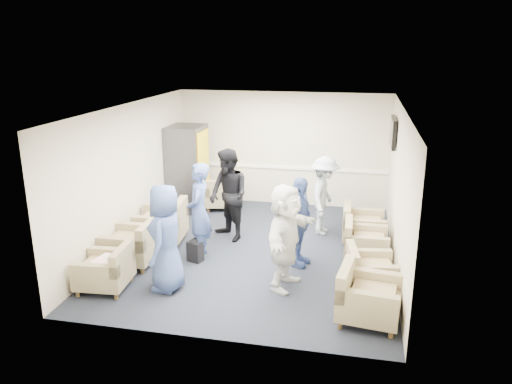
% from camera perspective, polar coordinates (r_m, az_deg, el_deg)
% --- Properties ---
extents(floor, '(6.00, 6.00, 0.00)m').
position_cam_1_polar(floor, '(9.52, 0.10, -6.72)').
color(floor, black).
rests_on(floor, ground).
extents(ceiling, '(6.00, 6.00, 0.00)m').
position_cam_1_polar(ceiling, '(8.80, 0.11, 9.63)').
color(ceiling, white).
rests_on(ceiling, back_wall).
extents(back_wall, '(5.00, 0.02, 2.70)m').
position_cam_1_polar(back_wall, '(11.94, 3.06, 4.93)').
color(back_wall, beige).
rests_on(back_wall, floor).
extents(front_wall, '(5.00, 0.02, 2.70)m').
position_cam_1_polar(front_wall, '(6.32, -5.49, -6.07)').
color(front_wall, beige).
rests_on(front_wall, floor).
extents(left_wall, '(0.02, 6.00, 2.70)m').
position_cam_1_polar(left_wall, '(9.87, -14.27, 1.90)').
color(left_wall, beige).
rests_on(left_wall, floor).
extents(right_wall, '(0.02, 6.00, 2.70)m').
position_cam_1_polar(right_wall, '(8.92, 16.04, 0.19)').
color(right_wall, beige).
rests_on(right_wall, floor).
extents(chair_rail, '(4.98, 0.04, 0.06)m').
position_cam_1_polar(chair_rail, '(12.02, 3.01, 2.81)').
color(chair_rail, white).
rests_on(chair_rail, back_wall).
extents(tv, '(0.10, 1.00, 0.58)m').
position_cam_1_polar(tv, '(10.51, 15.39, 6.60)').
color(tv, black).
rests_on(tv, right_wall).
extents(armchair_left_near, '(0.83, 0.83, 0.61)m').
position_cam_1_polar(armchair_left_near, '(8.36, -16.64, -8.65)').
color(armchair_left_near, '#90815C').
rests_on(armchair_left_near, floor).
extents(armchair_left_mid, '(0.87, 0.87, 0.69)m').
position_cam_1_polar(armchair_left_mid, '(9.12, -13.78, -5.99)').
color(armchair_left_mid, '#90815C').
rests_on(armchair_left_mid, floor).
extents(armchair_left_far, '(0.99, 0.99, 0.72)m').
position_cam_1_polar(armchair_left_far, '(9.95, -10.46, -3.72)').
color(armchair_left_far, '#90815C').
rests_on(armchair_left_far, floor).
extents(armchair_right_near, '(0.95, 0.95, 0.67)m').
position_cam_1_polar(armchair_right_near, '(7.33, 12.38, -11.80)').
color(armchair_right_near, '#90815C').
rests_on(armchair_right_near, floor).
extents(armchair_right_midnear, '(0.86, 0.86, 0.60)m').
position_cam_1_polar(armchair_right_midnear, '(8.20, 12.70, -8.91)').
color(armchair_right_midnear, '#90815C').
rests_on(armchair_right_midnear, floor).
extents(armchair_right_midfar, '(0.78, 0.78, 0.62)m').
position_cam_1_polar(armchair_right_midfar, '(9.24, 12.12, -5.79)').
color(armchair_right_midfar, '#90815C').
rests_on(armchair_right_midfar, floor).
extents(armchair_right_far, '(0.84, 0.84, 0.65)m').
position_cam_1_polar(armchair_right_far, '(10.00, 11.87, -3.93)').
color(armchair_right_far, '#90815C').
rests_on(armchair_right_far, floor).
extents(armchair_corner, '(0.99, 0.99, 0.65)m').
position_cam_1_polar(armchair_corner, '(11.80, -3.88, -0.38)').
color(armchair_corner, '#90815C').
rests_on(armchair_corner, floor).
extents(vending_machine, '(0.80, 0.93, 1.97)m').
position_cam_1_polar(vending_machine, '(11.70, -7.83, 2.73)').
color(vending_machine, '#4D4D54').
rests_on(vending_machine, floor).
extents(backpack, '(0.31, 0.26, 0.45)m').
position_cam_1_polar(backpack, '(9.07, -6.97, -6.50)').
color(backpack, black).
rests_on(backpack, floor).
extents(pillow, '(0.36, 0.45, 0.12)m').
position_cam_1_polar(pillow, '(8.29, -16.77, -7.67)').
color(pillow, white).
rests_on(pillow, armchair_left_near).
extents(person_front_left, '(0.58, 0.86, 1.72)m').
position_cam_1_polar(person_front_left, '(7.94, -10.25, -5.18)').
color(person_front_left, '#3C5391').
rests_on(person_front_left, floor).
extents(person_mid_left, '(0.52, 0.71, 1.77)m').
position_cam_1_polar(person_mid_left, '(8.98, -6.55, -2.24)').
color(person_mid_left, '#3C5391').
rests_on(person_mid_left, floor).
extents(person_back_left, '(1.12, 1.11, 1.83)m').
position_cam_1_polar(person_back_left, '(9.79, -3.16, -0.37)').
color(person_back_left, black).
rests_on(person_back_left, floor).
extents(person_back_right, '(0.70, 1.10, 1.62)m').
position_cam_1_polar(person_back_right, '(10.20, 7.79, -0.41)').
color(person_back_right, silver).
rests_on(person_back_right, floor).
extents(person_mid_right, '(0.62, 1.01, 1.60)m').
position_cam_1_polar(person_mid_right, '(8.68, 4.91, -3.45)').
color(person_mid_right, '#3C5391').
rests_on(person_mid_right, floor).
extents(person_front_right, '(0.85, 1.67, 1.72)m').
position_cam_1_polar(person_front_right, '(7.88, 3.39, -5.13)').
color(person_front_right, white).
rests_on(person_front_right, floor).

